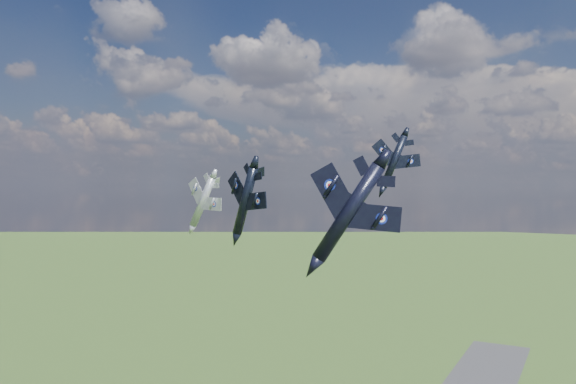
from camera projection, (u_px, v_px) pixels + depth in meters
The scene contains 4 objects.
jet_lead_navy at pixel (245, 201), 85.11m from camera, with size 10.74×14.97×3.10m, color black, non-canonical shape.
jet_right_navy at pixel (348, 213), 50.97m from camera, with size 9.95×13.87×2.87m, color black, non-canonical shape.
jet_high_navy at pixel (394, 162), 95.05m from camera, with size 9.23×12.87×2.66m, color black, non-canonical shape.
jet_left_silver at pixel (203, 202), 111.34m from camera, with size 10.91×15.22×3.15m, color #B2B6BD, non-canonical shape.
Camera 1 is at (40.19, -60.83, 83.58)m, focal length 35.00 mm.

